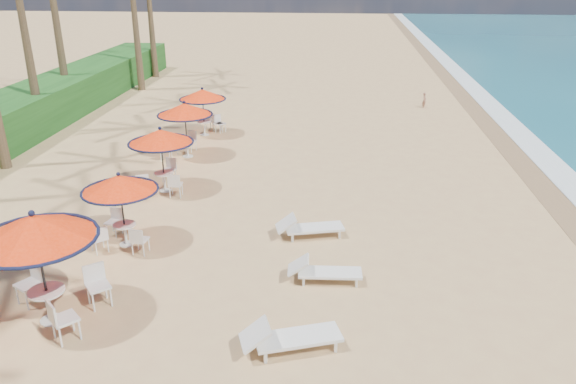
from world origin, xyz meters
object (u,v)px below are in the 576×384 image
at_px(station_4, 205,100).
at_px(lounger_near, 288,337).
at_px(lounger_mid, 322,271).
at_px(lounger_far, 308,227).
at_px(station_0, 40,241).
at_px(station_1, 119,193).
at_px(station_2, 161,144).
at_px(station_3, 184,116).

bearing_deg(station_4, lounger_near, -71.10).
bearing_deg(lounger_mid, lounger_far, 99.10).
distance_m(station_0, station_4, 14.50).
relative_size(station_0, station_1, 1.23).
relative_size(lounger_mid, lounger_far, 0.91).
bearing_deg(station_2, station_3, 93.39).
xyz_separation_m(station_1, lounger_near, (4.96, -4.18, -1.24)).
bearing_deg(lounger_mid, station_1, 162.68).
height_order(station_0, station_2, station_0).
bearing_deg(station_0, station_4, 89.64).
bearing_deg(lounger_far, station_1, 176.05).
relative_size(station_3, station_4, 1.05).
bearing_deg(station_4, station_3, -91.71).
relative_size(station_2, station_4, 1.05).
relative_size(lounger_near, lounger_mid, 1.16).
relative_size(station_1, station_2, 0.94).
relative_size(station_2, lounger_mid, 1.24).
xyz_separation_m(station_0, lounger_mid, (5.85, 2.15, -1.65)).
height_order(station_1, lounger_far, station_1).
bearing_deg(station_0, lounger_far, 40.38).
height_order(station_2, lounger_near, station_2).
xyz_separation_m(station_2, station_3, (-0.22, 3.72, 0.00)).
height_order(lounger_mid, lounger_far, lounger_far).
distance_m(station_0, lounger_far, 7.21).
bearing_deg(station_3, lounger_far, -51.69).
xyz_separation_m(lounger_near, lounger_far, (0.09, 5.14, -0.02)).
relative_size(station_0, station_4, 1.22).
bearing_deg(station_2, station_4, 91.04).
bearing_deg(station_3, lounger_mid, -57.44).
height_order(station_2, lounger_mid, station_2).
xyz_separation_m(station_0, lounger_near, (5.26, -0.59, -1.61)).
xyz_separation_m(station_3, lounger_mid, (5.86, -9.17, -1.38)).
distance_m(station_0, station_3, 11.33).
bearing_deg(station_3, station_0, -89.98).
bearing_deg(lounger_mid, station_0, -162.66).
bearing_deg(lounger_near, lounger_far, 70.18).
height_order(station_4, lounger_near, station_4).
xyz_separation_m(station_4, lounger_mid, (5.76, -12.35, -1.30)).
distance_m(station_2, lounger_mid, 7.96).
distance_m(station_0, station_1, 3.62).
bearing_deg(lounger_near, station_1, 121.08).
height_order(station_1, station_2, station_2).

